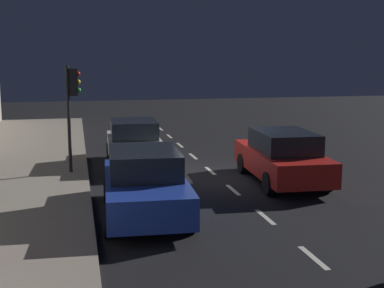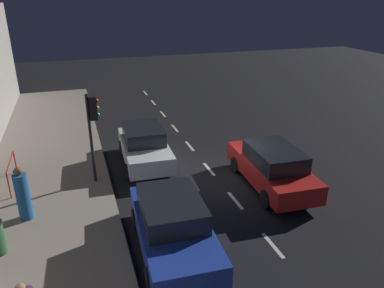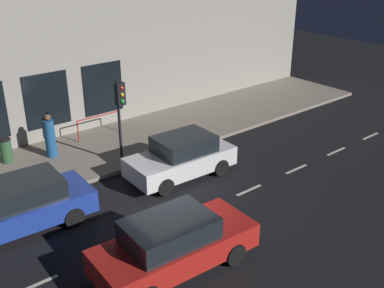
# 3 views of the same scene
# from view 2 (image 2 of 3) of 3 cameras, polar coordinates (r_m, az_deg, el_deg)

# --- Properties ---
(ground_plane) EXTENTS (60.00, 60.00, 0.00)m
(ground_plane) POSITION_cam_2_polar(r_m,az_deg,el_deg) (14.46, 4.05, -5.56)
(ground_plane) COLOR black
(sidewalk) EXTENTS (4.50, 32.00, 0.15)m
(sidewalk) POSITION_cam_2_polar(r_m,az_deg,el_deg) (13.61, -21.45, -8.78)
(sidewalk) COLOR gray
(sidewalk) RESTS_ON ground
(lane_centre_line) EXTENTS (0.12, 27.20, 0.01)m
(lane_centre_line) POSITION_cam_2_polar(r_m,az_deg,el_deg) (15.28, 2.65, -3.89)
(lane_centre_line) COLOR beige
(lane_centre_line) RESTS_ON ground
(traffic_light) EXTENTS (0.45, 0.32, 3.36)m
(traffic_light) POSITION_cam_2_polar(r_m,az_deg,el_deg) (13.60, -15.04, 3.83)
(traffic_light) COLOR black
(traffic_light) RESTS_ON sidewalk
(parked_car_0) EXTENTS (1.99, 4.09, 1.58)m
(parked_car_0) POSITION_cam_2_polar(r_m,az_deg,el_deg) (15.63, -7.34, -0.28)
(parked_car_0) COLOR silver
(parked_car_0) RESTS_ON ground
(parked_car_1) EXTENTS (2.11, 4.44, 1.58)m
(parked_car_1) POSITION_cam_2_polar(r_m,az_deg,el_deg) (10.49, -3.00, -12.38)
(parked_car_1) COLOR #1E389E
(parked_car_1) RESTS_ON ground
(parked_car_3) EXTENTS (2.05, 4.54, 1.58)m
(parked_car_3) POSITION_cam_2_polar(r_m,az_deg,el_deg) (13.99, 12.21, -3.43)
(parked_car_3) COLOR red
(parked_car_3) RESTS_ON ground
(pedestrian_1) EXTENTS (0.47, 0.47, 1.78)m
(pedestrian_1) POSITION_cam_2_polar(r_m,az_deg,el_deg) (12.62, -24.57, -7.19)
(pedestrian_1) COLOR #1E5189
(pedestrian_1) RESTS_ON sidewalk
(red_railing) EXTENTS (0.05, 2.07, 0.97)m
(red_railing) POSITION_cam_2_polar(r_m,az_deg,el_deg) (14.98, -26.07, -3.21)
(red_railing) COLOR red
(red_railing) RESTS_ON sidewalk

